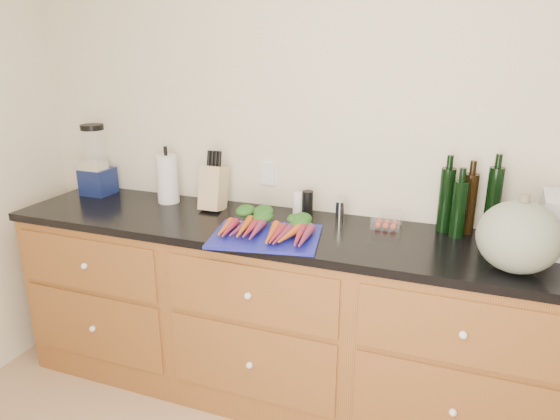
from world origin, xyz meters
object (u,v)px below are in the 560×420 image
at_px(knife_block, 213,188).
at_px(tomato_box, 387,221).
at_px(blender_appliance, 96,164).
at_px(cutting_board, 266,236).
at_px(squash, 519,237).
at_px(carrots, 269,227).
at_px(paper_towel, 167,179).

distance_m(knife_block, tomato_box, 0.92).
xyz_separation_m(blender_appliance, knife_block, (0.77, -0.02, -0.06)).
xyz_separation_m(cutting_board, squash, (1.04, 0.01, 0.13)).
distance_m(carrots, paper_towel, 0.77).
bearing_deg(tomato_box, cutting_board, -146.21).
relative_size(paper_towel, knife_block, 1.15).
relative_size(carrots, paper_towel, 1.62).
bearing_deg(carrots, blender_appliance, 166.97).
xyz_separation_m(cutting_board, blender_appliance, (-1.19, 0.32, 0.17)).
bearing_deg(knife_block, paper_towel, 176.12).
height_order(blender_appliance, tomato_box, blender_appliance).
relative_size(cutting_board, blender_appliance, 1.18).
relative_size(squash, tomato_box, 2.26).
bearing_deg(carrots, squash, -1.48).
xyz_separation_m(squash, tomato_box, (-0.54, 0.32, -0.11)).
bearing_deg(cutting_board, knife_block, 144.49).
distance_m(cutting_board, squash, 1.04).
relative_size(cutting_board, squash, 1.56).
height_order(carrots, squash, squash).
height_order(carrots, tomato_box, carrots).
height_order(cutting_board, knife_block, knife_block).
relative_size(carrots, tomato_box, 3.13).
bearing_deg(cutting_board, blender_appliance, 165.09).
bearing_deg(squash, knife_block, 168.92).
bearing_deg(cutting_board, carrots, 90.00).
relative_size(blender_appliance, tomato_box, 2.98).
relative_size(cutting_board, paper_towel, 1.82).
height_order(paper_towel, knife_block, paper_towel).
height_order(cutting_board, paper_towel, paper_towel).
bearing_deg(cutting_board, paper_towel, 155.90).
distance_m(carrots, blender_appliance, 1.23).
distance_m(squash, tomato_box, 0.64).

